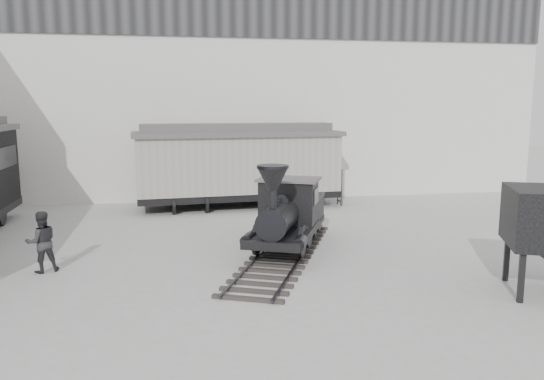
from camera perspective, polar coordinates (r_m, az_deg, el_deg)
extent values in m
plane|color=#9E9E9B|center=(13.63, -1.06, -11.17)|extent=(90.00, 90.00, 0.00)
cube|color=silver|center=(27.72, -5.83, 10.62)|extent=(34.00, 2.40, 11.00)
cube|color=#232326|center=(26.90, -5.78, 19.25)|extent=(34.00, 0.12, 3.00)
cube|color=#2A2623|center=(16.86, 1.12, -6.92)|extent=(4.97, 8.44, 0.15)
cube|color=#2D2D30|center=(16.99, -1.05, -6.63)|extent=(3.36, 7.75, 0.05)
cube|color=#2D2D30|center=(16.72, 3.34, -6.91)|extent=(3.36, 7.75, 0.05)
cylinder|color=black|center=(16.44, -1.64, -5.26)|extent=(0.49, 0.97, 1.00)
cylinder|color=black|center=(16.14, 3.26, -5.55)|extent=(0.49, 0.97, 1.00)
cylinder|color=black|center=(17.56, -0.64, -4.34)|extent=(0.49, 0.97, 1.00)
cylinder|color=black|center=(17.27, 3.96, -4.58)|extent=(0.49, 0.97, 1.00)
cube|color=black|center=(16.81, 1.23, -4.56)|extent=(2.97, 3.74, 0.26)
cylinder|color=black|center=(16.07, 0.76, -3.05)|extent=(1.66, 2.29, 0.91)
cylinder|color=black|center=(15.15, 0.08, -1.05)|extent=(0.31, 0.31, 0.55)
cone|color=black|center=(15.06, 0.08, 1.17)|extent=(1.15, 1.15, 0.64)
sphere|color=black|center=(16.34, 1.04, -1.29)|extent=(0.47, 0.47, 0.47)
cube|color=black|center=(17.43, 1.81, -1.27)|extent=(2.12, 1.83, 1.41)
cube|color=#575353|center=(17.31, 1.82, 1.15)|extent=(2.36, 2.07, 0.07)
cube|color=black|center=(19.10, 2.80, -1.91)|extent=(2.23, 2.32, 0.82)
cylinder|color=black|center=(24.66, -9.04, -1.12)|extent=(2.12, 0.99, 0.82)
cylinder|color=black|center=(25.52, 1.58, -0.66)|extent=(2.12, 0.99, 0.82)
cube|color=black|center=(24.95, -3.64, -0.43)|extent=(9.43, 3.33, 0.31)
cube|color=#A39D91|center=(24.75, -3.67, 2.86)|extent=(9.44, 3.43, 2.57)
cube|color=#575353|center=(24.64, -3.71, 6.07)|extent=(9.77, 3.77, 0.21)
cube|color=#575353|center=(24.63, -3.71, 6.74)|extent=(8.91, 1.97, 0.37)
imported|color=#2C2C2F|center=(16.49, -23.54, -5.14)|extent=(1.05, 0.95, 1.77)
cube|color=black|center=(14.24, 25.24, -8.54)|extent=(0.18, 0.18, 1.23)
cube|color=black|center=(15.81, 23.92, -6.75)|extent=(0.18, 0.18, 1.23)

